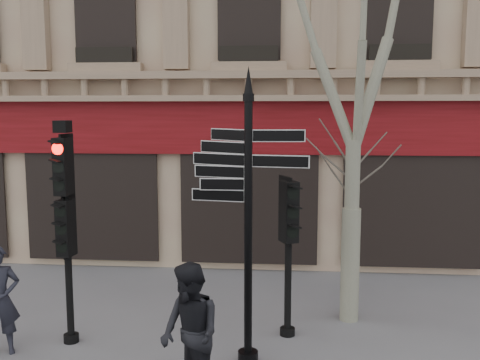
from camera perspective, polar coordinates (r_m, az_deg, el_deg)
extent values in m
plane|color=slate|center=(9.12, -1.32, -18.58)|extent=(80.00, 80.00, 0.00)
cube|color=#5A090A|center=(13.07, 0.96, 5.62)|extent=(28.00, 0.25, 1.30)
cube|color=#877158|center=(12.85, 0.90, 9.92)|extent=(28.00, 0.35, 0.74)
cylinder|color=black|center=(8.33, 0.88, -5.97)|extent=(0.13, 0.13, 4.13)
cylinder|color=black|center=(8.99, 0.85, -18.32)|extent=(0.32, 0.32, 0.18)
cone|color=black|center=(8.13, 0.91, 10.66)|extent=(0.14, 0.14, 0.41)
cylinder|color=black|center=(9.60, -17.94, -6.42)|extent=(0.12, 0.12, 3.52)
cylinder|color=black|center=(10.12, -17.55, -15.77)|extent=(0.26, 0.26, 0.14)
cube|color=black|center=(9.54, -18.00, -4.80)|extent=(0.45, 0.34, 0.96)
cube|color=black|center=(9.38, -18.25, 1.40)|extent=(0.45, 0.34, 0.96)
sphere|color=#FF0C05|center=(9.36, -18.31, 2.97)|extent=(0.20, 0.20, 0.20)
cube|color=black|center=(9.34, -18.41, 5.43)|extent=(0.25, 0.30, 0.20)
cylinder|color=black|center=(9.55, 5.17, -8.42)|extent=(0.13, 0.13, 2.79)
cylinder|color=black|center=(9.99, 5.08, -15.73)|extent=(0.29, 0.29, 0.16)
cube|color=black|center=(9.35, 5.23, -3.31)|extent=(0.57, 0.50, 1.06)
cylinder|color=gray|center=(10.50, 11.67, -8.84)|extent=(0.36, 0.36, 2.18)
cylinder|color=gray|center=(10.17, 11.91, 0.31)|extent=(0.28, 0.28, 1.39)
imported|color=black|center=(7.59, -5.34, -16.05)|extent=(1.17, 1.20, 1.95)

